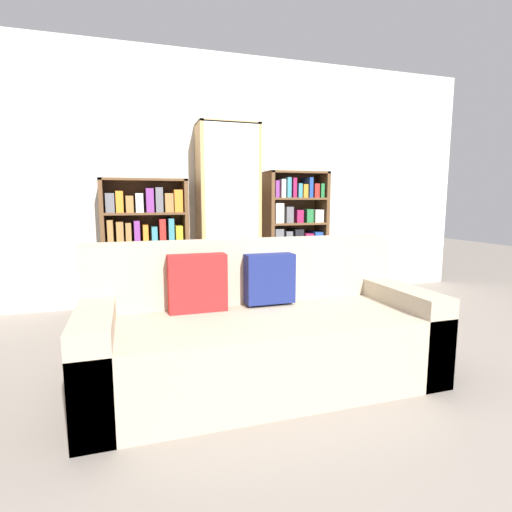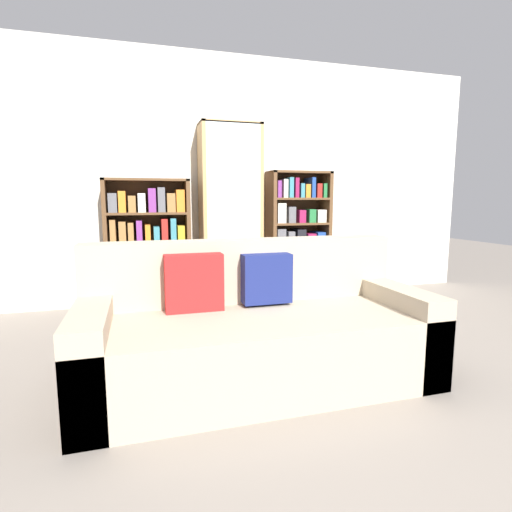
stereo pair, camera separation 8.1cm
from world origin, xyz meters
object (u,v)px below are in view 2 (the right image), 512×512
at_px(couch, 256,333).
at_px(bookshelf_right, 297,238).
at_px(display_cabinet, 230,216).
at_px(wine_bottle, 304,297).
at_px(bookshelf_left, 149,247).

bearing_deg(couch, bookshelf_right, 61.32).
xyz_separation_m(display_cabinet, wine_bottle, (0.66, -0.53, -0.82)).
height_order(couch, bookshelf_left, bookshelf_left).
xyz_separation_m(couch, bookshelf_right, (1.06, 1.94, 0.39)).
relative_size(display_cabinet, wine_bottle, 5.58).
xyz_separation_m(bookshelf_left, wine_bottle, (1.52, -0.55, -0.50)).
bearing_deg(bookshelf_left, bookshelf_right, 0.02).
bearing_deg(bookshelf_right, bookshelf_left, -179.98).
distance_m(bookshelf_left, wine_bottle, 1.69).
bearing_deg(couch, wine_bottle, 56.36).
bearing_deg(display_cabinet, couch, -97.97).
relative_size(bookshelf_left, wine_bottle, 3.89).
bearing_deg(bookshelf_right, display_cabinet, -178.84).
relative_size(couch, bookshelf_left, 1.58).
xyz_separation_m(couch, wine_bottle, (0.93, 1.39, -0.16)).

